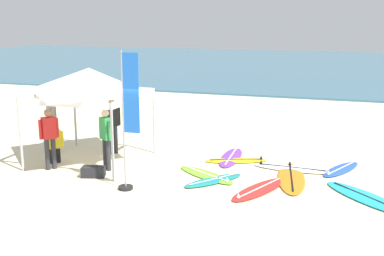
% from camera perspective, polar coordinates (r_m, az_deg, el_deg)
% --- Properties ---
extents(ground_plane, '(80.00, 80.00, 0.00)m').
position_cam_1_polar(ground_plane, '(12.86, -3.74, -5.79)').
color(ground_plane, beige).
extents(sea, '(80.00, 36.00, 0.10)m').
position_cam_1_polar(sea, '(43.58, 12.01, 7.34)').
color(sea, '#386B84').
rests_on(sea, ground).
extents(canopy_tent, '(2.90, 2.90, 2.75)m').
position_cam_1_polar(canopy_tent, '(13.99, -12.11, 5.52)').
color(canopy_tent, '#B7B7BC').
rests_on(canopy_tent, ground).
extents(surfboard_blue, '(1.21, 1.84, 0.19)m').
position_cam_1_polar(surfboard_blue, '(13.96, 17.26, -4.69)').
color(surfboard_blue, blue).
rests_on(surfboard_blue, ground).
extents(surfboard_white, '(2.19, 0.70, 0.19)m').
position_cam_1_polar(surfboard_white, '(13.70, 11.77, -4.71)').
color(surfboard_white, white).
rests_on(surfboard_white, ground).
extents(surfboard_red, '(1.38, 2.19, 0.19)m').
position_cam_1_polar(surfboard_red, '(11.94, 7.97, -7.21)').
color(surfboard_red, red).
rests_on(surfboard_red, ground).
extents(surfboard_yellow, '(1.88, 1.12, 0.19)m').
position_cam_1_polar(surfboard_yellow, '(14.19, 5.28, -3.86)').
color(surfboard_yellow, yellow).
rests_on(surfboard_yellow, ground).
extents(surfboard_cyan, '(2.26, 2.27, 0.19)m').
position_cam_1_polar(surfboard_cyan, '(12.01, 20.08, -7.80)').
color(surfboard_cyan, '#23B2CC').
rests_on(surfboard_cyan, ground).
extents(surfboard_teal, '(1.47, 1.75, 0.19)m').
position_cam_1_polar(surfboard_teal, '(12.47, 2.60, -6.21)').
color(surfboard_teal, '#19847F').
rests_on(surfboard_teal, ground).
extents(surfboard_purple, '(0.67, 2.14, 0.19)m').
position_cam_1_polar(surfboard_purple, '(14.51, 4.65, -3.46)').
color(surfboard_purple, purple).
rests_on(surfboard_purple, ground).
extents(surfboard_orange, '(1.08, 2.65, 0.19)m').
position_cam_1_polar(surfboard_orange, '(12.90, 11.70, -5.81)').
color(surfboard_orange, orange).
rests_on(surfboard_orange, ground).
extents(surfboard_lime, '(1.98, 1.50, 0.19)m').
position_cam_1_polar(surfboard_lime, '(12.88, 1.66, -5.57)').
color(surfboard_lime, '#7AD12D').
rests_on(surfboard_lime, ground).
extents(person_black, '(0.39, 0.46, 1.71)m').
position_cam_1_polar(person_black, '(14.93, -9.43, 0.65)').
color(person_black, '#2D2D33').
rests_on(person_black, ground).
extents(person_red, '(0.40, 0.45, 1.71)m').
position_cam_1_polar(person_red, '(13.77, -16.59, -0.77)').
color(person_red, '#2D2D33').
rests_on(person_red, ground).
extents(person_grey, '(0.44, 0.40, 1.71)m').
position_cam_1_polar(person_grey, '(15.64, -16.30, 0.86)').
color(person_grey, '#383842').
rests_on(person_grey, ground).
extents(person_green, '(0.47, 0.39, 1.71)m').
position_cam_1_polar(person_green, '(13.35, -10.17, -0.85)').
color(person_green, '#2D2D33').
rests_on(person_green, ground).
extents(person_yellow, '(0.41, 0.42, 1.20)m').
position_cam_1_polar(person_yellow, '(14.41, -16.04, -1.50)').
color(person_yellow, black).
rests_on(person_yellow, ground).
extents(banner_flag, '(0.60, 0.36, 3.40)m').
position_cam_1_polar(banner_flag, '(11.56, -7.60, 0.07)').
color(banner_flag, '#99999E').
rests_on(banner_flag, ground).
extents(gear_bag_near_tent, '(0.66, 0.47, 0.28)m').
position_cam_1_polar(gear_bag_near_tent, '(13.06, -11.63, -5.10)').
color(gear_bag_near_tent, '#232328').
rests_on(gear_bag_near_tent, ground).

